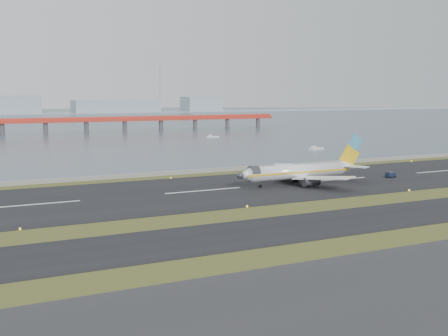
{
  "coord_description": "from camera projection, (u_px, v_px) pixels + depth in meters",
  "views": [
    {
      "loc": [
        -55.04,
        -93.84,
        23.53
      ],
      "look_at": [
        1.72,
        22.0,
        6.53
      ],
      "focal_mm": 45.0,
      "sensor_mm": 36.0,
      "label": 1
    }
  ],
  "objects": [
    {
      "name": "pushback_tug",
      "position": [
        390.0,
        175.0,
        158.97
      ],
      "size": [
        3.08,
        2.03,
        1.86
      ],
      "rotation": [
        0.0,
        0.0,
        0.12
      ],
      "color": "#131C36",
      "rests_on": "ground"
    },
    {
      "name": "workboat_near",
      "position": [
        316.0,
        149.0,
        238.18
      ],
      "size": [
        7.94,
        4.61,
        1.84
      ],
      "rotation": [
        0.0,
        0.0,
        0.31
      ],
      "color": "white",
      "rests_on": "ground"
    },
    {
      "name": "runway_strip",
      "position": [
        203.0,
        191.0,
        137.33
      ],
      "size": [
        1000.0,
        45.0,
        0.1
      ],
      "primitive_type": "cube",
      "color": "black",
      "rests_on": "ground"
    },
    {
      "name": "taxiway_strip",
      "position": [
        299.0,
        227.0,
        99.94
      ],
      "size": [
        1000.0,
        18.0,
        0.1
      ],
      "primitive_type": "cube",
      "color": "black",
      "rests_on": "ground"
    },
    {
      "name": "red_pier",
      "position": [
        86.0,
        121.0,
        340.98
      ],
      "size": [
        260.0,
        5.0,
        10.2
      ],
      "color": "red",
      "rests_on": "ground"
    },
    {
      "name": "airliner",
      "position": [
        302.0,
        171.0,
        147.06
      ],
      "size": [
        38.52,
        32.89,
        12.8
      ],
      "color": "white",
      "rests_on": "ground"
    },
    {
      "name": "workboat_far",
      "position": [
        212.0,
        137.0,
        306.23
      ],
      "size": [
        6.99,
        4.12,
        1.62
      ],
      "rotation": [
        0.0,
        0.0,
        -0.32
      ],
      "color": "white",
      "rests_on": "ground"
    },
    {
      "name": "seawall",
      "position": [
        162.0,
        174.0,
        163.98
      ],
      "size": [
        1000.0,
        2.5,
        1.0
      ],
      "primitive_type": "cube",
      "color": "gray",
      "rests_on": "ground"
    },
    {
      "name": "far_shoreline",
      "position": [
        12.0,
        109.0,
        667.77
      ],
      "size": [
        1400.0,
        80.0,
        60.5
      ],
      "color": "#96A9B2",
      "rests_on": "ground"
    },
    {
      "name": "bay_water",
      "position": [
        15.0,
        120.0,
        520.17
      ],
      "size": [
        1400.0,
        800.0,
        1.3
      ],
      "primitive_type": "cube",
      "color": "#475465",
      "rests_on": "ground"
    },
    {
      "name": "ground",
      "position": [
        265.0,
        214.0,
        110.63
      ],
      "size": [
        1000.0,
        1000.0,
        0.0
      ],
      "primitive_type": "plane",
      "color": "#364318",
      "rests_on": "ground"
    }
  ]
}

